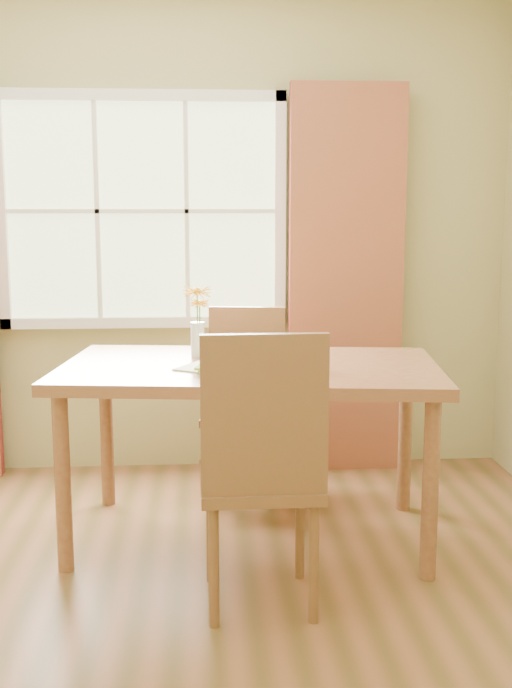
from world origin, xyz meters
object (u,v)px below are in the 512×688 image
at_px(chair_near, 262,462).
at_px(flower_vase, 198,314).
at_px(croissant_sandwich, 235,350).
at_px(water_glass, 305,356).
at_px(chair_far, 245,393).
at_px(dining_table, 250,383).

height_order(chair_near, flower_vase, flower_vase).
relative_size(croissant_sandwich, water_glass, 2.01).
xyz_separation_m(water_glass, flower_vase, (-0.47, 0.31, 0.15)).
bearing_deg(chair_far, chair_near, -81.86).
bearing_deg(water_glass, croissant_sandwich, -176.30).
bearing_deg(dining_table, chair_near, -83.09).
height_order(chair_near, croissant_sandwich, chair_near).
bearing_deg(flower_vase, dining_table, -41.93).
height_order(dining_table, chair_far, chair_far).
relative_size(chair_near, croissant_sandwich, 5.07).
xyz_separation_m(dining_table, croissant_sandwich, (-0.07, -0.12, 0.17)).
height_order(dining_table, water_glass, water_glass).
bearing_deg(croissant_sandwich, chair_near, -100.25).
relative_size(dining_table, chair_far, 1.80).
relative_size(chair_far, croissant_sandwich, 4.63).
height_order(chair_near, chair_far, chair_near).
relative_size(chair_far, flower_vase, 2.95).
xyz_separation_m(chair_near, croissant_sandwich, (-0.08, 0.60, 0.31)).
xyz_separation_m(dining_table, chair_near, (0.00, -0.71, -0.14)).
xyz_separation_m(chair_near, flower_vase, (-0.24, 0.92, 0.43)).
bearing_deg(chair_far, croissant_sandwich, -87.96).
distance_m(chair_near, chair_far, 1.35).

